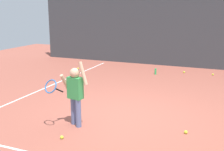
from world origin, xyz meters
TOP-DOWN VIEW (x-y plane):
  - ground_plane at (0.00, 0.00)m, footprint 20.00×20.00m
  - court_line_sideline at (-2.96, 1.00)m, footprint 0.05×9.00m
  - back_fence_windscreen at (0.00, 5.99)m, footprint 12.11×0.08m
  - fence_post_0 at (-5.90, 6.05)m, footprint 0.09×0.09m
  - fence_post_1 at (-1.97, 6.05)m, footprint 0.09×0.09m
  - tennis_player at (-0.72, -0.95)m, footprint 0.80×0.57m
  - water_bottle at (-0.32, 4.18)m, footprint 0.07×0.07m
  - tennis_ball_1 at (0.61, 4.82)m, footprint 0.07×0.07m
  - tennis_ball_2 at (1.62, 4.84)m, footprint 0.07×0.07m
  - tennis_ball_3 at (1.43, -0.48)m, footprint 0.07×0.07m
  - tennis_ball_4 at (-2.37, 2.08)m, footprint 0.07×0.07m
  - tennis_ball_5 at (-3.36, 3.90)m, footprint 0.07×0.07m
  - tennis_ball_6 at (-0.44, 4.71)m, footprint 0.07×0.07m
  - tennis_ball_7 at (-0.64, -1.58)m, footprint 0.07×0.07m

SIDE VIEW (x-z plane):
  - ground_plane at x=0.00m, z-range 0.00..0.00m
  - court_line_sideline at x=-2.96m, z-range 0.00..0.00m
  - tennis_ball_1 at x=0.61m, z-range 0.00..0.07m
  - tennis_ball_2 at x=1.62m, z-range 0.00..0.07m
  - tennis_ball_3 at x=1.43m, z-range 0.00..0.07m
  - tennis_ball_4 at x=-2.37m, z-range 0.00..0.07m
  - tennis_ball_5 at x=-3.36m, z-range 0.00..0.07m
  - tennis_ball_6 at x=-0.44m, z-range 0.00..0.07m
  - tennis_ball_7 at x=-0.64m, z-range 0.00..0.07m
  - water_bottle at x=-0.32m, z-range 0.00..0.22m
  - tennis_player at x=-0.72m, z-range 0.05..1.40m
  - back_fence_windscreen at x=0.00m, z-range 0.00..3.75m
  - fence_post_0 at x=-5.90m, z-range 0.00..3.90m
  - fence_post_1 at x=-1.97m, z-range 0.00..3.90m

